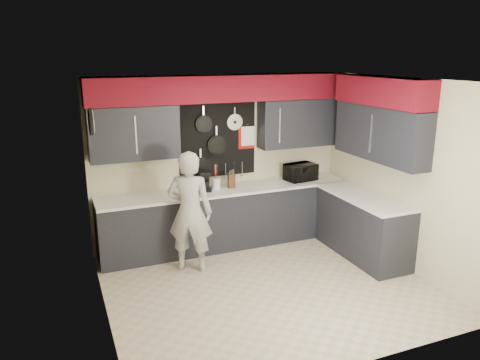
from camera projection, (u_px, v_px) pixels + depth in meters
name	position (u px, v px, depth m)	size (l,w,h in m)	color
ground	(268.00, 286.00, 6.03)	(4.00, 4.00, 0.00)	#BDA893
back_wall_assembly	(224.00, 115.00, 6.93)	(4.00, 0.36, 2.60)	beige
right_wall_assembly	(383.00, 125.00, 6.42)	(0.36, 3.50, 2.60)	beige
left_wall_assembly	(99.00, 206.00, 4.97)	(0.05, 3.50, 2.60)	beige
base_cabinets	(265.00, 219.00, 7.10)	(3.95, 2.20, 0.92)	black
microwave	(301.00, 172.00, 7.49)	(0.48, 0.33, 0.27)	black
knife_block	(231.00, 181.00, 7.07)	(0.10, 0.10, 0.22)	#3B2312
utensil_crock	(216.00, 184.00, 7.01)	(0.13, 0.13, 0.17)	white
coffee_maker	(205.00, 180.00, 6.93)	(0.20, 0.23, 0.30)	black
person	(190.00, 212.00, 6.28)	(0.61, 0.40, 1.67)	#B7B7B4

